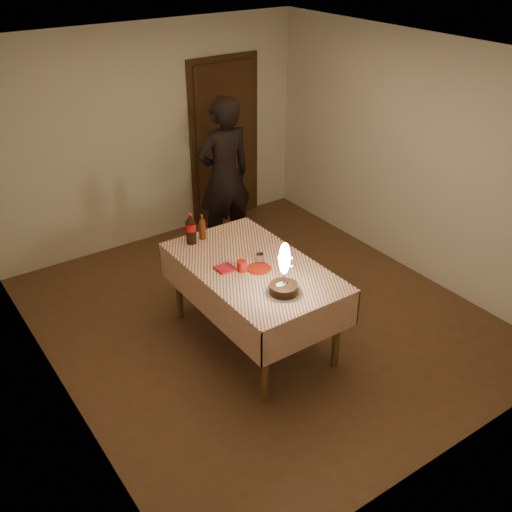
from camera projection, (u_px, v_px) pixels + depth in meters
name	position (u px, v px, depth m)	size (l,w,h in m)	color
ground	(260.00, 317.00, 6.11)	(4.00, 4.50, 0.01)	brown
room_shell	(259.00, 161.00, 5.37)	(4.04, 4.54, 2.62)	beige
dining_table	(253.00, 276.00, 5.44)	(1.02, 1.72, 0.83)	brown
birthday_cake	(284.00, 279.00, 4.93)	(0.31, 0.31, 0.47)	white
red_plate	(259.00, 268.00, 5.33)	(0.22, 0.22, 0.01)	red
red_cup	(241.00, 266.00, 5.28)	(0.08, 0.08, 0.10)	#B5170C
clear_cup	(260.00, 258.00, 5.41)	(0.07, 0.07, 0.09)	silver
napkin_stack	(225.00, 269.00, 5.32)	(0.15, 0.15, 0.02)	red
cola_bottle	(191.00, 229.00, 5.69)	(0.10, 0.10, 0.32)	black
amber_bottle_left	(202.00, 228.00, 5.78)	(0.06, 0.06, 0.25)	#5C270F
photographer	(224.00, 176.00, 6.95)	(0.71, 0.49, 1.88)	black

